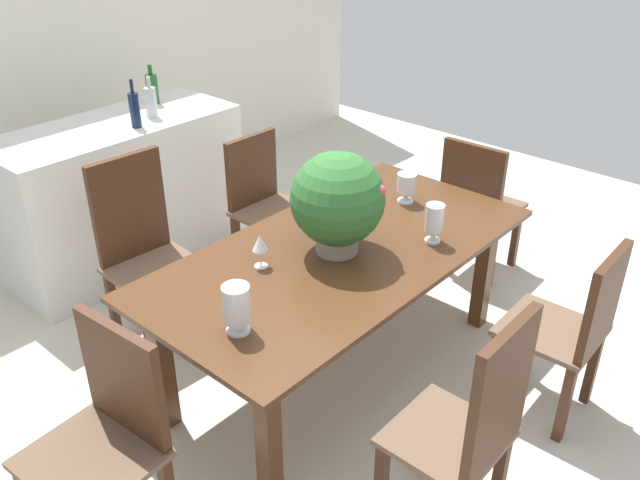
% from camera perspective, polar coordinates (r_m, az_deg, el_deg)
% --- Properties ---
extents(ground_plane, '(7.04, 7.04, 0.00)m').
position_cam_1_polar(ground_plane, '(3.77, -0.24, -9.73)').
color(ground_plane, beige).
extents(back_wall, '(6.40, 0.10, 2.60)m').
position_cam_1_polar(back_wall, '(5.17, -23.06, 15.02)').
color(back_wall, silver).
rests_on(back_wall, ground).
extents(dining_table, '(2.03, 1.02, 0.74)m').
position_cam_1_polar(dining_table, '(3.32, 1.73, -2.30)').
color(dining_table, '#4C2D19').
rests_on(dining_table, ground).
extents(chair_near_left, '(0.43, 0.41, 1.06)m').
position_cam_1_polar(chair_near_left, '(2.61, 12.83, -15.15)').
color(chair_near_left, '#422616').
rests_on(chair_near_left, ground).
extents(chair_near_right, '(0.43, 0.45, 0.93)m').
position_cam_1_polar(chair_near_right, '(3.32, 20.66, -6.89)').
color(chair_near_right, '#422616').
rests_on(chair_near_right, ground).
extents(chair_far_left, '(0.49, 0.47, 1.05)m').
position_cam_1_polar(chair_far_left, '(3.78, -14.84, -0.23)').
color(chair_far_left, '#422616').
rests_on(chair_far_left, ground).
extents(chair_head_end, '(0.46, 0.50, 0.94)m').
position_cam_1_polar(chair_head_end, '(2.72, -17.52, -15.02)').
color(chair_head_end, '#422616').
rests_on(chair_head_end, ground).
extents(chair_far_right, '(0.44, 0.45, 0.92)m').
position_cam_1_polar(chair_far_right, '(4.29, -4.74, 3.40)').
color(chair_far_right, '#422616').
rests_on(chair_far_right, ground).
extents(chair_foot_end, '(0.43, 0.46, 0.92)m').
position_cam_1_polar(chair_foot_end, '(4.36, 13.14, 3.26)').
color(chair_foot_end, '#422616').
rests_on(chair_foot_end, ground).
extents(flower_centerpiece, '(0.45, 0.45, 0.50)m').
position_cam_1_polar(flower_centerpiece, '(3.13, 1.50, 3.35)').
color(flower_centerpiece, gray).
rests_on(flower_centerpiece, dining_table).
extents(crystal_vase_left, '(0.11, 0.11, 0.17)m').
position_cam_1_polar(crystal_vase_left, '(3.72, 7.36, 4.70)').
color(crystal_vase_left, silver).
rests_on(crystal_vase_left, dining_table).
extents(crystal_vase_center_near, '(0.09, 0.09, 0.20)m').
position_cam_1_polar(crystal_vase_center_near, '(3.32, 9.69, 1.74)').
color(crystal_vase_center_near, silver).
rests_on(crystal_vase_center_near, dining_table).
extents(crystal_vase_right, '(0.11, 0.11, 0.21)m').
position_cam_1_polar(crystal_vase_right, '(2.66, -7.09, -5.54)').
color(crystal_vase_right, silver).
rests_on(crystal_vase_right, dining_table).
extents(wine_glass, '(0.07, 0.07, 0.17)m').
position_cam_1_polar(wine_glass, '(3.08, -5.13, -0.33)').
color(wine_glass, silver).
rests_on(wine_glass, dining_table).
extents(kitchen_counter, '(1.56, 0.65, 0.97)m').
position_cam_1_polar(kitchen_counter, '(4.62, -16.39, 3.82)').
color(kitchen_counter, silver).
rests_on(kitchen_counter, ground).
extents(wine_bottle_clear, '(0.06, 0.06, 0.30)m').
position_cam_1_polar(wine_bottle_clear, '(4.29, -15.46, 10.64)').
color(wine_bottle_clear, '#0F1E38').
rests_on(wine_bottle_clear, kitchen_counter).
extents(wine_bottle_dark, '(0.08, 0.08, 0.26)m').
position_cam_1_polar(wine_bottle_dark, '(4.73, -14.06, 12.39)').
color(wine_bottle_dark, '#194C1E').
rests_on(wine_bottle_dark, kitchen_counter).
extents(wine_bottle_green, '(0.07, 0.07, 0.26)m').
position_cam_1_polar(wine_bottle_green, '(4.46, -14.17, 11.30)').
color(wine_bottle_green, '#B2BFB7').
rests_on(wine_bottle_green, kitchen_counter).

